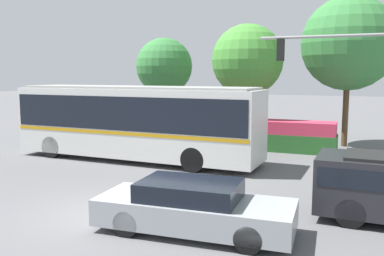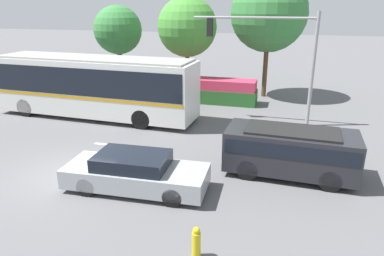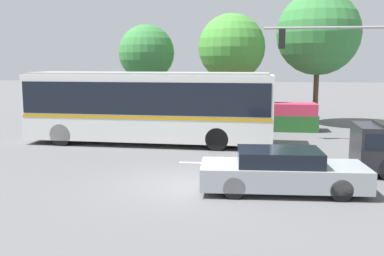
{
  "view_description": "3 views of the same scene",
  "coord_description": "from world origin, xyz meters",
  "px_view_note": "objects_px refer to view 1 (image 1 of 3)",
  "views": [
    {
      "loc": [
        6.37,
        -9.49,
        3.83
      ],
      "look_at": [
        1.0,
        3.98,
        1.95
      ],
      "focal_mm": 38.63,
      "sensor_mm": 36.0,
      "label": 1
    },
    {
      "loc": [
        7.56,
        -10.3,
        5.95
      ],
      "look_at": [
        3.85,
        2.91,
        1.17
      ],
      "focal_mm": 33.14,
      "sensor_mm": 36.0,
      "label": 2
    },
    {
      "loc": [
        1.75,
        -13.26,
        3.82
      ],
      "look_at": [
        -0.29,
        3.03,
        1.32
      ],
      "focal_mm": 41.17,
      "sensor_mm": 36.0,
      "label": 3
    }
  ],
  "objects_px": {
    "traffic_light_pole": "(370,73)",
    "street_tree_left": "(164,67)",
    "street_tree_centre": "(247,60)",
    "sedan_foreground": "(194,208)",
    "city_bus": "(136,118)",
    "street_tree_right": "(349,44)"
  },
  "relations": [
    {
      "from": "sedan_foreground",
      "to": "street_tree_left",
      "type": "bearing_deg",
      "value": 115.31
    },
    {
      "from": "city_bus",
      "to": "street_tree_left",
      "type": "xyz_separation_m",
      "value": [
        -1.47,
        6.08,
        2.4
      ]
    },
    {
      "from": "street_tree_left",
      "to": "street_tree_right",
      "type": "bearing_deg",
      "value": 7.19
    },
    {
      "from": "sedan_foreground",
      "to": "street_tree_centre",
      "type": "xyz_separation_m",
      "value": [
        -1.99,
        12.96,
        3.98
      ]
    },
    {
      "from": "traffic_light_pole",
      "to": "street_tree_left",
      "type": "xyz_separation_m",
      "value": [
        -11.04,
        4.52,
        0.41
      ]
    },
    {
      "from": "sedan_foreground",
      "to": "street_tree_centre",
      "type": "height_order",
      "value": "street_tree_centre"
    },
    {
      "from": "city_bus",
      "to": "street_tree_left",
      "type": "height_order",
      "value": "street_tree_left"
    },
    {
      "from": "sedan_foreground",
      "to": "traffic_light_pole",
      "type": "bearing_deg",
      "value": 62.22
    },
    {
      "from": "city_bus",
      "to": "street_tree_left",
      "type": "bearing_deg",
      "value": -74.38
    },
    {
      "from": "city_bus",
      "to": "street_tree_centre",
      "type": "height_order",
      "value": "street_tree_centre"
    },
    {
      "from": "city_bus",
      "to": "street_tree_left",
      "type": "distance_m",
      "value": 6.7
    },
    {
      "from": "street_tree_left",
      "to": "street_tree_centre",
      "type": "xyz_separation_m",
      "value": [
        5.04,
        -0.18,
        0.31
      ]
    },
    {
      "from": "street_tree_centre",
      "to": "street_tree_right",
      "type": "xyz_separation_m",
      "value": [
        5.04,
        1.45,
        0.84
      ]
    },
    {
      "from": "sedan_foreground",
      "to": "street_tree_right",
      "type": "relative_size",
      "value": 0.62
    },
    {
      "from": "sedan_foreground",
      "to": "traffic_light_pole",
      "type": "relative_size",
      "value": 0.79
    },
    {
      "from": "city_bus",
      "to": "traffic_light_pole",
      "type": "height_order",
      "value": "traffic_light_pole"
    },
    {
      "from": "sedan_foreground",
      "to": "street_tree_left",
      "type": "xyz_separation_m",
      "value": [
        -7.03,
        13.13,
        3.68
      ]
    },
    {
      "from": "street_tree_left",
      "to": "street_tree_centre",
      "type": "bearing_deg",
      "value": -2.0
    },
    {
      "from": "traffic_light_pole",
      "to": "sedan_foreground",
      "type": "bearing_deg",
      "value": 65.08
    },
    {
      "from": "city_bus",
      "to": "sedan_foreground",
      "type": "distance_m",
      "value": 9.08
    },
    {
      "from": "traffic_light_pole",
      "to": "street_tree_left",
      "type": "height_order",
      "value": "street_tree_left"
    },
    {
      "from": "street_tree_right",
      "to": "street_tree_centre",
      "type": "bearing_deg",
      "value": -163.97
    }
  ]
}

